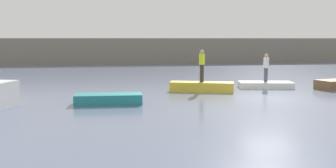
{
  "coord_description": "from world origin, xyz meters",
  "views": [
    {
      "loc": [
        -7.88,
        -17.4,
        2.84
      ],
      "look_at": [
        -4.62,
        2.62,
        0.44
      ],
      "focal_mm": 40.83,
      "sensor_mm": 36.0,
      "label": 1
    }
  ],
  "objects_px": {
    "rowboat_white": "(265,85)",
    "person_white_shirt": "(266,66)",
    "rowboat_teal": "(109,99)",
    "person_hiviz_shirt": "(202,64)",
    "rowboat_yellow": "(202,87)"
  },
  "relations": [
    {
      "from": "rowboat_white",
      "to": "person_white_shirt",
      "type": "distance_m",
      "value": 1.08
    },
    {
      "from": "rowboat_teal",
      "to": "rowboat_white",
      "type": "height_order",
      "value": "rowboat_teal"
    },
    {
      "from": "rowboat_white",
      "to": "person_hiviz_shirt",
      "type": "relative_size",
      "value": 1.74
    },
    {
      "from": "person_white_shirt",
      "to": "rowboat_white",
      "type": "bearing_deg",
      "value": 180.0
    },
    {
      "from": "rowboat_teal",
      "to": "person_hiviz_shirt",
      "type": "distance_m",
      "value": 6.17
    },
    {
      "from": "rowboat_teal",
      "to": "rowboat_white",
      "type": "xyz_separation_m",
      "value": [
        9.1,
        4.15,
        -0.05
      ]
    },
    {
      "from": "rowboat_teal",
      "to": "person_white_shirt",
      "type": "relative_size",
      "value": 1.78
    },
    {
      "from": "rowboat_yellow",
      "to": "person_white_shirt",
      "type": "distance_m",
      "value": 4.25
    },
    {
      "from": "person_hiviz_shirt",
      "to": "rowboat_white",
      "type": "bearing_deg",
      "value": 11.6
    },
    {
      "from": "rowboat_teal",
      "to": "person_hiviz_shirt",
      "type": "height_order",
      "value": "person_hiviz_shirt"
    },
    {
      "from": "rowboat_yellow",
      "to": "person_white_shirt",
      "type": "height_order",
      "value": "person_white_shirt"
    },
    {
      "from": "rowboat_white",
      "to": "person_white_shirt",
      "type": "height_order",
      "value": "person_white_shirt"
    },
    {
      "from": "rowboat_teal",
      "to": "rowboat_yellow",
      "type": "bearing_deg",
      "value": 35.9
    },
    {
      "from": "rowboat_teal",
      "to": "person_white_shirt",
      "type": "bearing_deg",
      "value": 27.09
    },
    {
      "from": "rowboat_white",
      "to": "rowboat_teal",
      "type": "bearing_deg",
      "value": -144.41
    }
  ]
}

